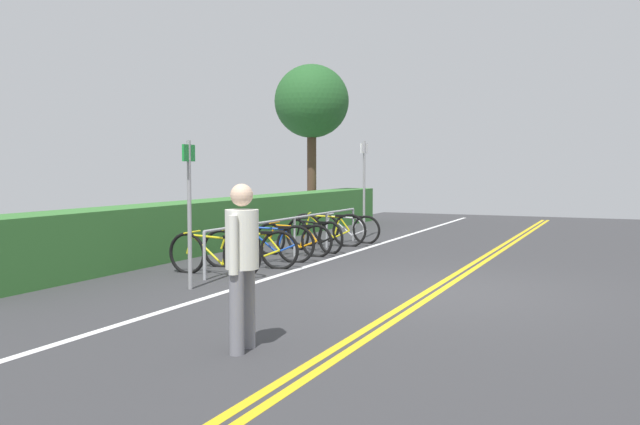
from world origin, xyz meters
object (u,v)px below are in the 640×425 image
(bicycle_1, at_px, (250,249))
(bicycle_0, at_px, (214,254))
(bicycle_3, at_px, (293,240))
(sign_post_near, at_px, (189,200))
(bicycle_2, at_px, (269,243))
(pedestrian, at_px, (242,256))
(tree_mid, at_px, (312,103))
(bicycle_5, at_px, (327,230))
(bike_rack, at_px, (294,226))
(bicycle_4, at_px, (314,236))
(sign_post_far, at_px, (364,180))
(bicycle_6, at_px, (346,229))

(bicycle_1, bearing_deg, bicycle_0, 170.96)
(bicycle_0, xyz_separation_m, bicycle_3, (2.72, -0.09, -0.02))
(sign_post_near, bearing_deg, bicycle_2, 6.13)
(bicycle_0, relative_size, bicycle_1, 1.01)
(bicycle_2, relative_size, bicycle_3, 1.00)
(bicycle_0, bearing_deg, pedestrian, -143.84)
(tree_mid, bearing_deg, bicycle_5, -151.93)
(bike_rack, xyz_separation_m, bicycle_4, (0.83, -0.04, -0.26))
(bicycle_1, xyz_separation_m, pedestrian, (-4.77, -2.66, 0.58))
(bicycle_5, height_order, sign_post_far, sign_post_far)
(bicycle_2, bearing_deg, bicycle_0, 177.02)
(bicycle_6, bearing_deg, bicycle_4, -179.22)
(bike_rack, bearing_deg, bicycle_1, -180.00)
(bicycle_5, bearing_deg, bike_rack, -177.50)
(bicycle_6, xyz_separation_m, sign_post_far, (1.22, 0.01, 1.11))
(bicycle_1, height_order, bicycle_5, bicycle_5)
(bicycle_4, xyz_separation_m, bicycle_5, (0.97, 0.12, 0.03))
(bicycle_1, height_order, bicycle_6, bicycle_1)
(pedestrian, height_order, sign_post_near, sign_post_near)
(bike_rack, bearing_deg, bicycle_5, 2.50)
(bicycle_1, xyz_separation_m, bicycle_5, (3.55, 0.08, 0.03))
(sign_post_near, height_order, tree_mid, tree_mid)
(bike_rack, relative_size, bicycle_2, 3.80)
(bicycle_6, distance_m, tree_mid, 6.47)
(bike_rack, xyz_separation_m, pedestrian, (-6.51, -2.66, 0.33))
(bicycle_5, bearing_deg, bicycle_6, -5.88)
(bicycle_3, bearing_deg, sign_post_far, -0.83)
(bicycle_1, relative_size, bicycle_5, 1.04)
(bicycle_3, distance_m, bicycle_6, 2.63)
(bicycle_5, height_order, sign_post_near, sign_post_near)
(bicycle_2, height_order, bicycle_3, bicycle_2)
(sign_post_far, xyz_separation_m, tree_mid, (3.38, 3.00, 2.30))
(bicycle_6, bearing_deg, bicycle_2, 178.90)
(bike_rack, height_order, tree_mid, tree_mid)
(bicycle_5, relative_size, sign_post_near, 0.78)
(bike_rack, height_order, bicycle_1, bike_rack)
(bicycle_2, bearing_deg, tree_mid, 19.63)
(bicycle_4, bearing_deg, pedestrian, -160.31)
(bicycle_5, distance_m, sign_post_near, 5.81)
(bicycle_3, bearing_deg, bike_rack, -136.05)
(bicycle_0, bearing_deg, bicycle_5, -0.87)
(bicycle_5, bearing_deg, sign_post_far, -2.17)
(bicycle_4, height_order, bicycle_5, bicycle_5)
(bicycle_6, bearing_deg, bike_rack, 179.75)
(bicycle_6, bearing_deg, bicycle_3, 178.55)
(bicycle_3, relative_size, bicycle_6, 1.00)
(sign_post_near, bearing_deg, bicycle_0, 17.88)
(bicycle_0, distance_m, sign_post_near, 1.63)
(bicycle_3, relative_size, bicycle_5, 1.00)
(bicycle_1, height_order, sign_post_far, sign_post_far)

